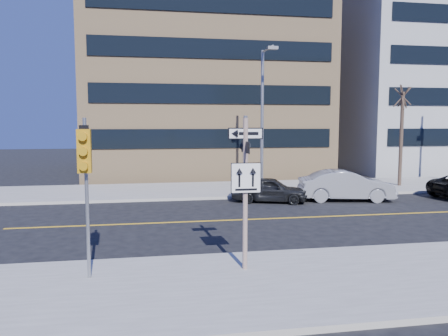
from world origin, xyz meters
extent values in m
plane|color=black|center=(0.00, 0.00, 0.00)|extent=(120.00, 120.00, 0.00)
cylinder|color=beige|center=(0.00, -2.50, 2.15)|extent=(0.13, 0.13, 4.00)
cylinder|color=gray|center=(0.00, -2.50, 4.18)|extent=(0.10, 0.10, 0.06)
cube|color=black|center=(0.00, -2.50, 3.75)|extent=(0.92, 0.03, 0.30)
cube|color=black|center=(0.00, -2.50, 3.40)|extent=(0.03, 0.92, 0.30)
cube|color=white|center=(0.00, -2.58, 2.60)|extent=(0.80, 0.03, 0.80)
cylinder|color=gray|center=(-4.00, -2.50, 2.15)|extent=(0.09, 0.09, 4.00)
cube|color=#C38712|center=(-4.00, -2.70, 3.35)|extent=(0.32, 0.22, 1.05)
sphere|color=#8C0705|center=(-4.00, -2.82, 3.70)|extent=(0.17, 0.17, 0.17)
sphere|color=black|center=(-4.00, -2.82, 3.35)|extent=(0.17, 0.17, 0.17)
sphere|color=black|center=(-4.00, -2.82, 3.00)|extent=(0.17, 0.17, 0.17)
imported|color=black|center=(3.60, 7.84, 0.65)|extent=(2.69, 4.11, 1.30)
imported|color=gray|center=(7.63, 7.57, 0.80)|extent=(2.54, 5.06, 1.59)
cylinder|color=gray|center=(4.00, 11.00, 4.15)|extent=(0.18, 0.18, 8.00)
cylinder|color=gray|center=(4.00, 10.00, 8.05)|extent=(0.10, 2.20, 0.10)
cube|color=gray|center=(4.00, 9.00, 7.95)|extent=(0.55, 0.30, 0.16)
cylinder|color=#3C2E23|center=(13.00, 11.30, 3.05)|extent=(0.22, 0.22, 5.80)
cube|color=tan|center=(2.00, 25.00, 9.00)|extent=(18.00, 18.00, 18.00)
cube|color=#A5A7AB|center=(24.00, 24.00, 7.50)|extent=(20.00, 16.00, 15.00)
camera|label=1|loc=(-2.48, -13.55, 4.00)|focal=35.00mm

